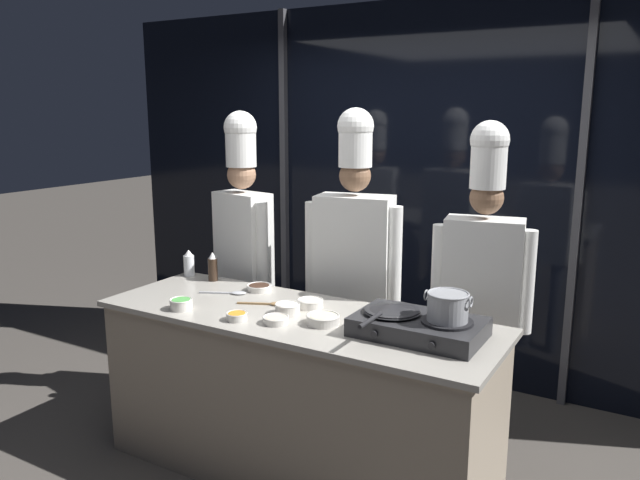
# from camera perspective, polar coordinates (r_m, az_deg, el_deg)

# --- Properties ---
(ground_plane) EXTENTS (24.00, 24.00, 0.00)m
(ground_plane) POSITION_cam_1_polar(r_m,az_deg,el_deg) (3.67, -2.11, -20.28)
(ground_plane) COLOR #47423D
(window_wall_back) EXTENTS (5.25, 0.09, 2.70)m
(window_wall_back) POSITION_cam_1_polar(r_m,az_deg,el_deg) (4.60, 8.72, 4.24)
(window_wall_back) COLOR black
(window_wall_back) RESTS_ON ground_plane
(demo_counter) EXTENTS (2.16, 0.74, 0.90)m
(demo_counter) POSITION_cam_1_polar(r_m,az_deg,el_deg) (3.45, -2.16, -13.90)
(demo_counter) COLOR gray
(demo_counter) RESTS_ON ground_plane
(portable_stove) EXTENTS (0.60, 0.39, 0.10)m
(portable_stove) POSITION_cam_1_polar(r_m,az_deg,el_deg) (3.00, 9.00, -7.79)
(portable_stove) COLOR #28282B
(portable_stove) RESTS_ON demo_counter
(frying_pan) EXTENTS (0.28, 0.49, 0.04)m
(frying_pan) POSITION_cam_1_polar(r_m,az_deg,el_deg) (3.02, 6.56, -6.18)
(frying_pan) COLOR #232326
(frying_pan) RESTS_ON portable_stove
(stock_pot) EXTENTS (0.22, 0.19, 0.13)m
(stock_pot) POSITION_cam_1_polar(r_m,az_deg,el_deg) (2.92, 11.61, -5.93)
(stock_pot) COLOR #93969B
(stock_pot) RESTS_ON portable_stove
(squeeze_bottle_soy) EXTENTS (0.06, 0.06, 0.18)m
(squeeze_bottle_soy) POSITION_cam_1_polar(r_m,az_deg,el_deg) (3.93, -9.78, -2.46)
(squeeze_bottle_soy) COLOR #332319
(squeeze_bottle_soy) RESTS_ON demo_counter
(squeeze_bottle_clear) EXTENTS (0.07, 0.07, 0.17)m
(squeeze_bottle_clear) POSITION_cam_1_polar(r_m,az_deg,el_deg) (4.07, -11.90, -2.11)
(squeeze_bottle_clear) COLOR white
(squeeze_bottle_clear) RESTS_ON demo_counter
(prep_bowl_soy_glaze) EXTENTS (0.15, 0.15, 0.03)m
(prep_bowl_soy_glaze) POSITION_cam_1_polar(r_m,az_deg,el_deg) (3.70, -5.59, -4.31)
(prep_bowl_soy_glaze) COLOR silver
(prep_bowl_soy_glaze) RESTS_ON demo_counter
(prep_bowl_chicken) EXTENTS (0.13, 0.13, 0.04)m
(prep_bowl_chicken) POSITION_cam_1_polar(r_m,az_deg,el_deg) (3.14, -4.06, -7.25)
(prep_bowl_chicken) COLOR silver
(prep_bowl_chicken) RESTS_ON demo_counter
(prep_bowl_carrots) EXTENTS (0.11, 0.11, 0.04)m
(prep_bowl_carrots) POSITION_cam_1_polar(r_m,az_deg,el_deg) (3.21, -7.61, -6.89)
(prep_bowl_carrots) COLOR silver
(prep_bowl_carrots) RESTS_ON demo_counter
(prep_bowl_noodles) EXTENTS (0.17, 0.17, 0.05)m
(prep_bowl_noodles) POSITION_cam_1_polar(r_m,az_deg,el_deg) (3.12, 0.28, -7.22)
(prep_bowl_noodles) COLOR silver
(prep_bowl_noodles) RESTS_ON demo_counter
(prep_bowl_scallions) EXTENTS (0.12, 0.12, 0.06)m
(prep_bowl_scallions) POSITION_cam_1_polar(r_m,az_deg,el_deg) (3.42, -12.58, -5.68)
(prep_bowl_scallions) COLOR silver
(prep_bowl_scallions) RESTS_ON demo_counter
(prep_bowl_garlic) EXTENTS (0.13, 0.13, 0.06)m
(prep_bowl_garlic) POSITION_cam_1_polar(r_m,az_deg,el_deg) (3.27, -2.98, -6.23)
(prep_bowl_garlic) COLOR silver
(prep_bowl_garlic) RESTS_ON demo_counter
(prep_bowl_onion) EXTENTS (0.14, 0.14, 0.05)m
(prep_bowl_onion) POSITION_cam_1_polar(r_m,az_deg,el_deg) (3.37, -0.89, -5.76)
(prep_bowl_onion) COLOR silver
(prep_bowl_onion) RESTS_ON demo_counter
(serving_spoon_slotted) EXTENTS (0.26, 0.15, 0.02)m
(serving_spoon_slotted) POSITION_cam_1_polar(r_m,az_deg,el_deg) (3.65, -8.00, -4.81)
(serving_spoon_slotted) COLOR #B2B5BA
(serving_spoon_slotted) RESTS_ON demo_counter
(serving_spoon_solid) EXTENTS (0.26, 0.14, 0.02)m
(serving_spoon_solid) POSITION_cam_1_polar(r_m,az_deg,el_deg) (3.43, -4.46, -5.82)
(serving_spoon_solid) COLOR olive
(serving_spoon_solid) RESTS_ON demo_counter
(chef_head) EXTENTS (0.50, 0.27, 1.94)m
(chef_head) POSITION_cam_1_polar(r_m,az_deg,el_deg) (4.13, -7.07, 0.63)
(chef_head) COLOR #2D3856
(chef_head) RESTS_ON ground_plane
(chef_sous) EXTENTS (0.60, 0.32, 1.96)m
(chef_sous) POSITION_cam_1_polar(r_m,az_deg,el_deg) (3.80, 3.13, -0.80)
(chef_sous) COLOR #2D3856
(chef_sous) RESTS_ON ground_plane
(chef_line) EXTENTS (0.54, 0.29, 1.90)m
(chef_line) POSITION_cam_1_polar(r_m,az_deg,el_deg) (3.54, 14.64, -2.72)
(chef_line) COLOR #4C4C51
(chef_line) RESTS_ON ground_plane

